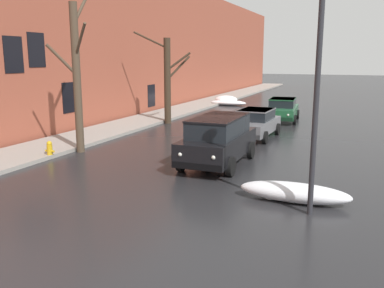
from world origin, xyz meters
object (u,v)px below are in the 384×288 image
(bare_tree_second_along_sidewalk, at_px, (77,75))
(sedan_grey_parked_kerbside_close, at_px, (255,123))
(fire_hydrant, at_px, (50,150))
(street_lamp_post, at_px, (317,85))
(sedan_green_parked_kerbside_mid, at_px, (282,109))
(bare_tree_mid_block, at_px, (168,79))
(suv_black_approaching_near_lane, at_px, (218,139))

(bare_tree_second_along_sidewalk, bearing_deg, sedan_grey_parked_kerbside_close, 44.85)
(bare_tree_second_along_sidewalk, bearing_deg, fire_hydrant, -104.86)
(sedan_grey_parked_kerbside_close, bearing_deg, street_lamp_post, -68.42)
(bare_tree_second_along_sidewalk, height_order, sedan_green_parked_kerbside_mid, bare_tree_second_along_sidewalk)
(bare_tree_mid_block, bearing_deg, suv_black_approaching_near_lane, -54.11)
(fire_hydrant, height_order, street_lamp_post, street_lamp_post)
(sedan_grey_parked_kerbside_close, relative_size, street_lamp_post, 0.72)
(sedan_green_parked_kerbside_mid, bearing_deg, fire_hydrant, -115.88)
(bare_tree_second_along_sidewalk, bearing_deg, street_lamp_post, -20.89)
(fire_hydrant, bearing_deg, sedan_grey_parked_kerbside_close, 49.25)
(bare_tree_second_along_sidewalk, bearing_deg, bare_tree_mid_block, 89.91)
(bare_tree_mid_block, relative_size, suv_black_approaching_near_lane, 1.19)
(bare_tree_second_along_sidewalk, relative_size, sedan_grey_parked_kerbside_close, 1.56)
(sedan_green_parked_kerbside_mid, bearing_deg, bare_tree_mid_block, -149.86)
(bare_tree_mid_block, relative_size, fire_hydrant, 7.74)
(suv_black_approaching_near_lane, distance_m, street_lamp_post, 6.03)
(bare_tree_second_along_sidewalk, relative_size, bare_tree_mid_block, 1.21)
(sedan_green_parked_kerbside_mid, bearing_deg, bare_tree_second_along_sidewalk, -117.07)
(suv_black_approaching_near_lane, height_order, street_lamp_post, street_lamp_post)
(bare_tree_second_along_sidewalk, distance_m, street_lamp_post, 10.71)
(suv_black_approaching_near_lane, bearing_deg, sedan_green_parked_kerbside_mid, 89.30)
(suv_black_approaching_near_lane, bearing_deg, sedan_grey_parked_kerbside_close, 90.49)
(suv_black_approaching_near_lane, height_order, sedan_grey_parked_kerbside_close, suv_black_approaching_near_lane)
(bare_tree_mid_block, bearing_deg, sedan_green_parked_kerbside_mid, 30.14)
(bare_tree_mid_block, bearing_deg, street_lamp_post, -51.34)
(bare_tree_second_along_sidewalk, relative_size, fire_hydrant, 9.40)
(sedan_green_parked_kerbside_mid, bearing_deg, sedan_grey_parked_kerbside_close, -91.81)
(suv_black_approaching_near_lane, bearing_deg, street_lamp_post, -46.11)
(sedan_grey_parked_kerbside_close, relative_size, sedan_green_parked_kerbside_mid, 0.96)
(sedan_green_parked_kerbside_mid, height_order, fire_hydrant, sedan_green_parked_kerbside_mid)
(suv_black_approaching_near_lane, xyz_separation_m, sedan_green_parked_kerbside_mid, (0.15, 12.12, -0.23))
(suv_black_approaching_near_lane, relative_size, fire_hydrant, 6.48)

